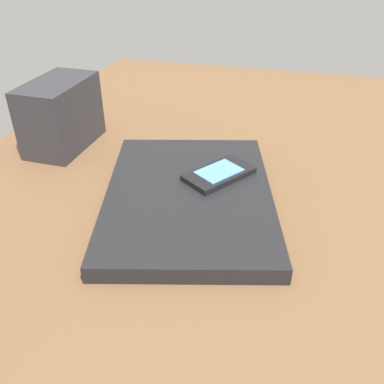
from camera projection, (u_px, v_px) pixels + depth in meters
desk_surface at (203, 180)px, 69.11cm from camera, size 120.00×80.00×3.00cm
laptop_closed at (192, 197)px, 59.99cm from camera, size 37.24×30.49×2.29cm
cell_phone_on_laptop at (219, 174)px, 62.35cm from camera, size 11.71×10.64×1.01cm
desk_organizer at (61, 115)px, 73.42cm from camera, size 15.29×9.13×11.85cm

